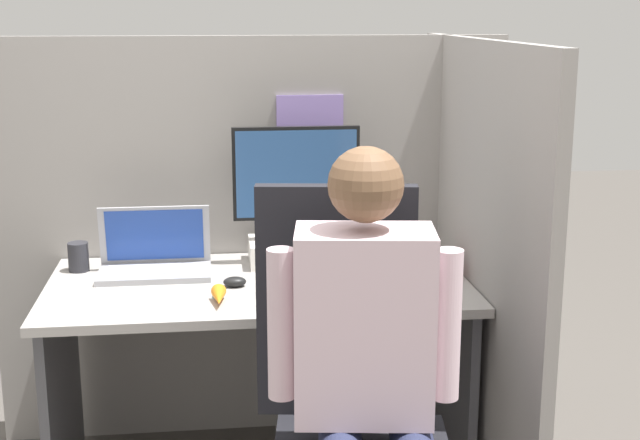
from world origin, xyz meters
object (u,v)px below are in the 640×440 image
(stapler, at_px, (444,268))
(pen_cup, at_px, (78,257))
(monitor, at_px, (296,180))
(carrot_toy, at_px, (219,297))
(laptop, at_px, (155,261))
(office_chair, at_px, (350,403))
(person, at_px, (371,368))
(paper_box, at_px, (297,251))

(stapler, bearing_deg, pen_cup, 170.55)
(monitor, bearing_deg, stapler, -24.79)
(carrot_toy, height_order, pen_cup, pen_cup)
(laptop, xyz_separation_m, office_chair, (0.55, -0.82, -0.18))
(laptop, xyz_separation_m, person, (0.58, -0.99, -0.01))
(monitor, bearing_deg, carrot_toy, -122.83)
(paper_box, bearing_deg, stapler, -24.52)
(laptop, relative_size, pen_cup, 3.76)
(carrot_toy, xyz_separation_m, office_chair, (0.34, -0.46, -0.16))
(carrot_toy, distance_m, pen_cup, 0.64)
(person, bearing_deg, stapler, 64.63)
(monitor, distance_m, stapler, 0.60)
(laptop, bearing_deg, office_chair, -55.85)
(monitor, bearing_deg, paper_box, -90.00)
(paper_box, height_order, stapler, paper_box)
(paper_box, height_order, carrot_toy, paper_box)
(paper_box, relative_size, carrot_toy, 2.26)
(paper_box, xyz_separation_m, person, (0.08, -1.07, -0.01))
(monitor, bearing_deg, person, -85.75)
(monitor, relative_size, carrot_toy, 2.99)
(paper_box, relative_size, monitor, 0.76)
(laptop, height_order, pen_cup, laptop)
(laptop, bearing_deg, pen_cup, 165.79)
(monitor, height_order, carrot_toy, monitor)
(monitor, distance_m, pen_cup, 0.80)
(carrot_toy, relative_size, pen_cup, 1.48)
(paper_box, bearing_deg, monitor, 90.00)
(person, bearing_deg, pen_cup, 128.53)
(paper_box, bearing_deg, laptop, -170.86)
(monitor, distance_m, carrot_toy, 0.59)
(office_chair, xyz_separation_m, pen_cup, (-0.82, 0.88, 0.19))
(laptop, distance_m, office_chair, 1.00)
(laptop, bearing_deg, paper_box, 9.14)
(carrot_toy, bearing_deg, office_chair, -53.65)
(stapler, height_order, office_chair, office_chair)
(pen_cup, bearing_deg, laptop, -14.21)
(laptop, xyz_separation_m, stapler, (0.98, -0.14, -0.02))
(stapler, distance_m, person, 0.94)
(monitor, height_order, person, person)
(laptop, bearing_deg, monitor, 9.45)
(paper_box, bearing_deg, pen_cup, -179.02)
(office_chair, bearing_deg, paper_box, 93.59)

